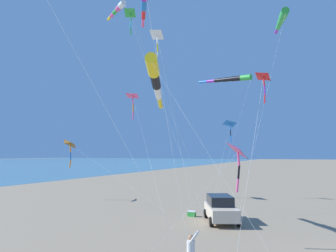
# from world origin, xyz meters

# --- Properties ---
(parked_car) EXTENTS (3.50, 4.68, 1.85)m
(parked_car) POSITION_xyz_m (8.78, -6.40, 0.95)
(parked_car) COLOR beige
(parked_car) RESTS_ON ground_plane
(cooler_box) EXTENTS (0.62, 0.42, 0.42)m
(cooler_box) POSITION_xyz_m (11.35, -7.30, 0.21)
(cooler_box) COLOR green
(cooler_box) RESTS_ON ground_plane
(person_adult_flyer) EXTENTS (0.54, 0.43, 1.74)m
(person_adult_flyer) POSITION_xyz_m (7.38, 3.68, 0.95)
(person_adult_flyer) COLOR #232328
(person_adult_flyer) RESTS_ON ground_plane
(kite_delta_yellow_midlevel) EXTENTS (14.28, 4.30, 6.55)m
(kite_delta_yellow_midlevel) POSITION_xyz_m (26.73, -10.54, 5.98)
(kite_delta_yellow_midlevel) COLOR orange
(kite_delta_yellow_midlevel) RESTS_ON ground_plane
(kite_delta_white_trailing) EXTENTS (10.17, 11.17, 12.30)m
(kite_delta_white_trailing) POSITION_xyz_m (21.71, -15.35, 11.87)
(kite_delta_white_trailing) COLOR #EF4C93
(kite_delta_white_trailing) RESTS_ON ground_plane
(kite_delta_striped_overhead) EXTENTS (9.21, 1.72, 19.20)m
(kite_delta_striped_overhead) POSITION_xyz_m (18.26, -9.06, 18.76)
(kite_delta_striped_overhead) COLOR green
(kite_delta_striped_overhead) RESTS_ON ground_plane
(kite_delta_purple_drifting) EXTENTS (4.06, 6.51, 5.54)m
(kite_delta_purple_drifting) POSITION_xyz_m (6.31, -1.07, 5.04)
(kite_delta_purple_drifting) COLOR #EF4C93
(kite_delta_purple_drifting) RESTS_ON ground_plane
(kite_windsock_checkered_midright) EXTENTS (7.09, 8.49, 15.21)m
(kite_windsock_checkered_midright) POSITION_xyz_m (12.30, -1.06, 14.78)
(kite_windsock_checkered_midright) COLOR purple
(kite_windsock_checkered_midright) RESTS_ON ground_plane
(kite_delta_red_high_left) EXTENTS (8.21, 9.36, 18.23)m
(kite_delta_red_high_left) POSITION_xyz_m (17.07, -12.67, 17.68)
(kite_delta_red_high_left) COLOR white
(kite_delta_red_high_left) RESTS_ON ground_plane
(kite_windsock_long_streamer_right) EXTENTS (14.84, 8.27, 21.82)m
(kite_windsock_long_streamer_right) POSITION_xyz_m (21.88, -12.15, 21.37)
(kite_windsock_long_streamer_right) COLOR white
(kite_windsock_long_streamer_right) RESTS_ON ground_plane
(kite_windsock_rainbow_low_near) EXTENTS (10.57, 10.83, 11.01)m
(kite_windsock_rainbow_low_near) POSITION_xyz_m (12.12, -2.36, 10.00)
(kite_windsock_rainbow_low_near) COLOR yellow
(kite_windsock_rainbow_low_near) RESTS_ON ground_plane
(kite_windsock_black_fish_shape) EXTENTS (7.35, 12.96, 14.56)m
(kite_windsock_black_fish_shape) POSITION_xyz_m (10.98, -20.33, 13.96)
(kite_windsock_black_fish_shape) COLOR green
(kite_windsock_black_fish_shape) RESTS_ON ground_plane
(kite_delta_green_low_center) EXTENTS (1.83, 12.54, 8.86)m
(kite_delta_green_low_center) POSITION_xyz_m (10.94, -19.45, 8.41)
(kite_delta_green_low_center) COLOR blue
(kite_delta_green_low_center) RESTS_ON ground_plane
(kite_windsock_orange_high_right) EXTENTS (3.45, 16.37, 19.12)m
(kite_windsock_orange_high_right) POSITION_xyz_m (4.72, -16.22, 18.58)
(kite_windsock_orange_high_right) COLOR green
(kite_windsock_orange_high_right) RESTS_ON ground_plane
(kite_delta_small_distant) EXTENTS (1.22, 5.16, 8.74)m
(kite_delta_small_distant) POSITION_xyz_m (4.61, 1.22, 8.46)
(kite_delta_small_distant) COLOR red
(kite_delta_small_distant) RESTS_ON ground_plane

